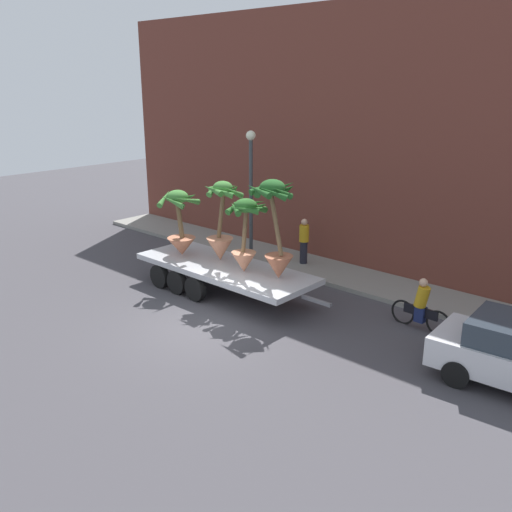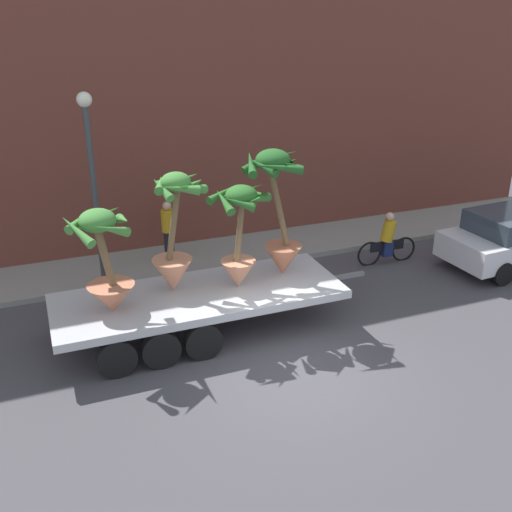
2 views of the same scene
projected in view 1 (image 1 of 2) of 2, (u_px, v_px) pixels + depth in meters
The scene contains 11 objects.
ground_plane at pixel (205, 326), 15.86m from camera, with size 60.00×60.00×0.00m, color #423F44.
sidewalk at pixel (328, 272), 20.15m from camera, with size 24.00×2.20×0.15m, color gray.
building_facade at pixel (361, 140), 19.96m from camera, with size 24.00×1.20×9.32m, color brown.
flatbed_trailer at pixel (219, 270), 18.24m from camera, with size 7.36×2.38×0.98m.
potted_palm_rear at pixel (221, 226), 18.12m from camera, with size 1.28×1.32×2.68m.
potted_palm_middle at pixel (180, 226), 18.82m from camera, with size 1.34×1.33×2.24m.
potted_palm_front at pixel (245, 234), 17.01m from camera, with size 1.38×1.42×2.35m.
potted_palm_extra at pixel (276, 229), 16.44m from camera, with size 1.42×1.48×2.99m.
cyclist at pixel (421, 307), 15.51m from camera, with size 1.84×0.36×1.54m.
pedestrian_near_gate at pixel (304, 240), 20.58m from camera, with size 0.36×0.36×1.71m.
street_lamp at pixel (251, 178), 20.60m from camera, with size 0.36×0.36×4.83m.
Camera 1 is at (10.81, -9.77, 6.74)m, focal length 38.90 mm.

